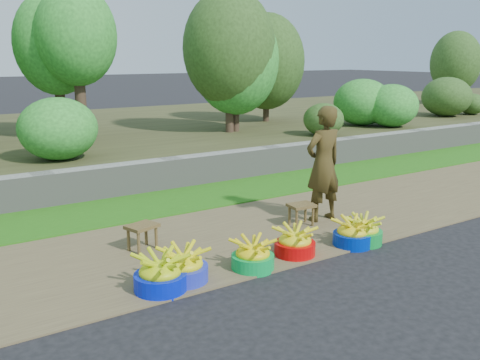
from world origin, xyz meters
TOP-DOWN VIEW (x-y plane):
  - ground_plane at (0.00, 0.00)m, footprint 120.00×120.00m
  - dirt_shoulder at (0.00, 1.25)m, footprint 80.00×2.50m
  - grass_verge at (0.00, 3.25)m, footprint 80.00×1.50m
  - retaining_wall at (0.00, 4.10)m, footprint 80.00×0.35m
  - earth_bank at (0.00, 9.00)m, footprint 80.00×10.00m
  - basin_a at (-2.01, 0.27)m, footprint 0.54×0.54m
  - basin_b at (-1.71, 0.34)m, footprint 0.52×0.52m
  - basin_c at (-0.90, 0.22)m, footprint 0.48×0.48m
  - basin_d at (-0.25, 0.29)m, footprint 0.49×0.49m
  - basin_e at (0.57, 0.16)m, footprint 0.48×0.48m
  - basin_f at (0.76, 0.15)m, footprint 0.48×0.48m
  - stool_left at (-1.70, 1.44)m, footprint 0.42×0.37m
  - stool_right at (0.53, 1.11)m, footprint 0.38×0.31m
  - vendor_woman at (0.95, 1.15)m, footprint 0.60×0.40m

SIDE VIEW (x-z plane):
  - ground_plane at x=0.00m, z-range 0.00..0.00m
  - dirt_shoulder at x=0.00m, z-range 0.00..0.02m
  - grass_verge at x=0.00m, z-range 0.00..0.04m
  - basin_e at x=0.57m, z-range -0.02..0.34m
  - basin_c at x=-0.90m, z-range -0.02..0.34m
  - basin_f at x=0.76m, z-range -0.02..0.34m
  - basin_d at x=-0.25m, z-range -0.02..0.35m
  - basin_b at x=-1.71m, z-range -0.02..0.37m
  - basin_a at x=-2.01m, z-range -0.02..0.38m
  - earth_bank at x=0.00m, z-range 0.00..0.50m
  - stool_right at x=0.53m, z-range 0.11..0.42m
  - stool_left at x=-1.70m, z-range 0.11..0.43m
  - retaining_wall at x=0.00m, z-range 0.00..0.55m
  - vendor_woman at x=0.95m, z-range 0.02..1.66m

